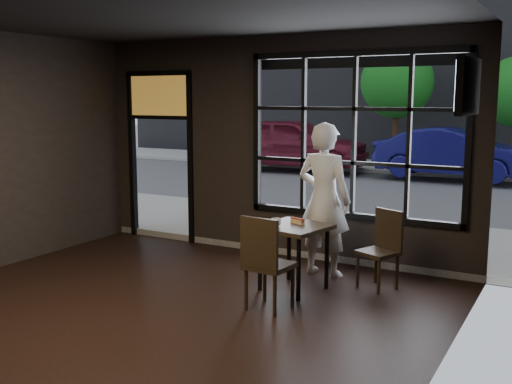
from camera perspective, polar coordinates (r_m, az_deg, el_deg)
The scene contains 15 objects.
floor at distance 6.28m, azimuth -13.39°, elevation -13.03°, with size 6.00×7.00×0.02m, color black.
wall_right at distance 4.43m, azimuth 15.77°, elevation -0.73°, with size 0.04×7.00×3.20m, color black.
window_frame at distance 8.26m, azimuth 9.31°, elevation 5.27°, with size 3.06×0.12×2.28m, color black.
stained_transom at distance 9.86m, azimuth -9.18°, elevation 9.07°, with size 1.20×0.06×0.70m, color orange.
street_asphalt at distance 28.63m, azimuth 21.00°, elevation 3.74°, with size 60.00×41.00×0.04m, color #545456.
cafe_table at distance 7.31m, azimuth 3.59°, elevation -6.22°, with size 0.75×0.75×0.81m, color black.
chair_near at distance 6.61m, azimuth 1.30°, elevation -6.70°, with size 0.46×0.46×1.06m, color black.
chair_window at distance 7.47m, azimuth 11.54°, elevation -5.43°, with size 0.42×0.42×0.96m, color black.
man at distance 7.81m, azimuth 6.50°, elevation -0.75°, with size 0.73×0.48×2.01m, color silver.
hotdog at distance 7.30m, azimuth 3.98°, elevation -2.78°, with size 0.20×0.08×0.06m, color tan, non-canonical shape.
cup at distance 7.13m, azimuth 1.91°, elevation -2.91°, with size 0.12×0.12×0.10m, color silver.
tv at distance 6.26m, azimuth 19.59°, elevation 9.47°, with size 0.11×0.96×0.56m, color black.
navy_car at distance 17.42m, azimuth 18.27°, elevation 3.53°, with size 1.46×4.20×1.38m, color #0D0D48.
maroon_car at distance 18.88m, azimuth 3.57°, elevation 4.70°, with size 1.89×4.70×1.60m, color maroon.
tree_left at distance 19.97m, azimuth 13.28°, elevation 10.12°, with size 2.32×2.32×3.95m.
Camera 1 is at (3.99, -4.26, 2.33)m, focal length 42.00 mm.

